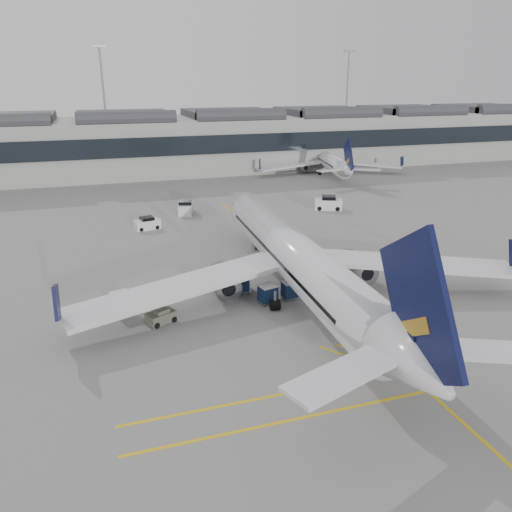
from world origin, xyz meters
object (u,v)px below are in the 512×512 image
object	(u,v)px
airliner_main	(299,261)
ramp_agent_b	(227,276)
ramp_agent_a	(234,274)
belt_loader	(316,275)
baggage_cart_a	(291,289)
pushback_tug	(161,316)

from	to	relation	value
airliner_main	ramp_agent_b	distance (m)	7.45
ramp_agent_b	airliner_main	bearing A→B (deg)	138.18
ramp_agent_a	ramp_agent_b	bearing A→B (deg)	162.35
ramp_agent_b	belt_loader	bearing A→B (deg)	168.37
baggage_cart_a	ramp_agent_b	xyz separation A→B (m)	(-4.68, 4.57, 0.10)
airliner_main	pushback_tug	world-z (taller)	airliner_main
baggage_cart_a	pushback_tug	bearing A→B (deg)	-178.13
baggage_cart_a	ramp_agent_a	size ratio (longest dim) A/B	0.98
belt_loader	ramp_agent_b	xyz separation A→B (m)	(-8.62, 1.39, 0.37)
belt_loader	pushback_tug	distance (m)	16.22
baggage_cart_a	ramp_agent_b	size ratio (longest dim) A/B	0.84
pushback_tug	airliner_main	bearing A→B (deg)	-18.75
belt_loader	ramp_agent_b	distance (m)	8.74
airliner_main	ramp_agent_a	distance (m)	7.29
airliner_main	pushback_tug	bearing A→B (deg)	-171.53
ramp_agent_a	belt_loader	bearing A→B (deg)	-66.62
ramp_agent_b	pushback_tug	size ratio (longest dim) A/B	0.75
airliner_main	baggage_cart_a	distance (m)	2.70
ramp_agent_b	ramp_agent_a	bearing A→B (deg)	-148.04
airliner_main	pushback_tug	size ratio (longest dim) A/B	17.11
belt_loader	baggage_cart_a	size ratio (longest dim) A/B	3.17
baggage_cart_a	ramp_agent_a	distance (m)	6.42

